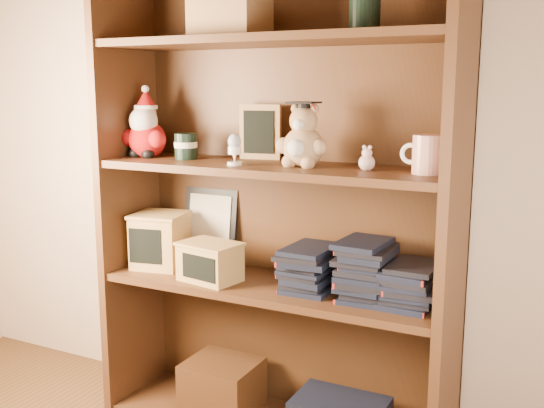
# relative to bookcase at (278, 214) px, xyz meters

# --- Properties ---
(bookcase) EXTENTS (1.20, 0.35, 1.60)m
(bookcase) POSITION_rel_bookcase_xyz_m (0.00, 0.00, 0.00)
(bookcase) COLOR #4C2B15
(bookcase) RESTS_ON ground
(shelf_lower) EXTENTS (1.14, 0.33, 0.02)m
(shelf_lower) POSITION_rel_bookcase_xyz_m (0.00, -0.05, -0.24)
(shelf_lower) COLOR #4C2B15
(shelf_lower) RESTS_ON ground
(shelf_upper) EXTENTS (1.14, 0.33, 0.02)m
(shelf_upper) POSITION_rel_bookcase_xyz_m (0.00, -0.05, 0.16)
(shelf_upper) COLOR #4C2B15
(shelf_upper) RESTS_ON ground
(santa_plush) EXTENTS (0.18, 0.13, 0.26)m
(santa_plush) POSITION_rel_bookcase_xyz_m (-0.50, -0.06, 0.27)
(santa_plush) COLOR #A50F0F
(santa_plush) RESTS_ON shelf_upper
(teachers_tin) EXTENTS (0.08, 0.08, 0.09)m
(teachers_tin) POSITION_rel_bookcase_xyz_m (-0.33, -0.05, 0.22)
(teachers_tin) COLOR black
(teachers_tin) RESTS_ON shelf_upper
(chalkboard_plaque) EXTENTS (0.15, 0.09, 0.19)m
(chalkboard_plaque) POSITION_rel_bookcase_xyz_m (-0.10, 0.06, 0.26)
(chalkboard_plaque) COLOR #9E7547
(chalkboard_plaque) RESTS_ON shelf_upper
(egg_cup) EXTENTS (0.05, 0.05, 0.10)m
(egg_cup) POSITION_rel_bookcase_xyz_m (-0.09, -0.13, 0.23)
(egg_cup) COLOR white
(egg_cup) RESTS_ON shelf_upper
(grad_teddy_bear) EXTENTS (0.17, 0.15, 0.21)m
(grad_teddy_bear) POSITION_rel_bookcase_xyz_m (0.11, -0.06, 0.25)
(grad_teddy_bear) COLOR tan
(grad_teddy_bear) RESTS_ON shelf_upper
(pink_figurine) EXTENTS (0.05, 0.05, 0.08)m
(pink_figurine) POSITION_rel_bookcase_xyz_m (0.32, -0.05, 0.20)
(pink_figurine) COLOR #CEA69F
(pink_figurine) RESTS_ON shelf_upper
(teacher_mug) EXTENTS (0.13, 0.09, 0.11)m
(teacher_mug) POSITION_rel_bookcase_xyz_m (0.50, -0.05, 0.23)
(teacher_mug) COLOR silver
(teacher_mug) RESTS_ON shelf_upper
(certificate_frame) EXTENTS (0.22, 0.06, 0.28)m
(certificate_frame) POSITION_rel_bookcase_xyz_m (-0.32, 0.09, -0.09)
(certificate_frame) COLOR black
(certificate_frame) RESTS_ON shelf_lower
(treats_box) EXTENTS (0.21, 0.21, 0.20)m
(treats_box) POSITION_rel_bookcase_xyz_m (-0.45, -0.05, -0.13)
(treats_box) COLOR tan
(treats_box) RESTS_ON shelf_lower
(pencils_box) EXTENTS (0.22, 0.18, 0.13)m
(pencils_box) POSITION_rel_bookcase_xyz_m (-0.20, -0.12, -0.16)
(pencils_box) COLOR tan
(pencils_box) RESTS_ON shelf_lower
(book_stack_left) EXTENTS (0.14, 0.20, 0.14)m
(book_stack_left) POSITION_rel_bookcase_xyz_m (0.13, -0.05, -0.16)
(book_stack_left) COLOR black
(book_stack_left) RESTS_ON shelf_lower
(book_stack_mid) EXTENTS (0.14, 0.20, 0.18)m
(book_stack_mid) POSITION_rel_bookcase_xyz_m (0.33, -0.05, -0.14)
(book_stack_mid) COLOR black
(book_stack_mid) RESTS_ON shelf_lower
(book_stack_right) EXTENTS (0.14, 0.20, 0.13)m
(book_stack_right) POSITION_rel_bookcase_xyz_m (0.47, -0.05, -0.16)
(book_stack_right) COLOR black
(book_stack_right) RESTS_ON shelf_lower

